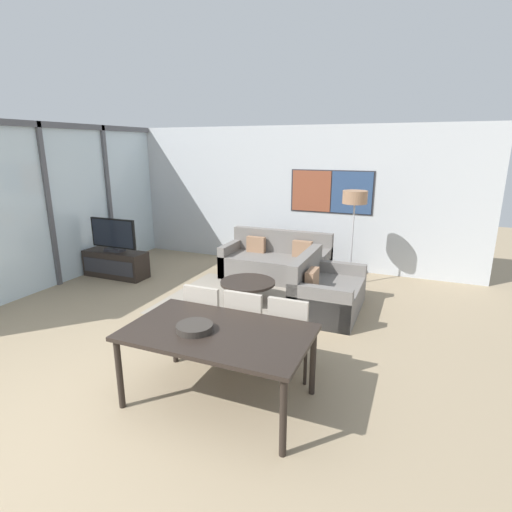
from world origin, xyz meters
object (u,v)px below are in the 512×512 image
at_px(dining_chair_centre, 248,323).
at_px(floor_lamp, 355,203).
at_px(sofa_side, 323,293).
at_px(dining_table, 218,337).
at_px(dining_chair_right, 291,331).
at_px(coffee_table, 248,286).
at_px(fruit_bowl, 195,327).
at_px(sofa_main, 277,263).
at_px(television, 113,235).
at_px(dining_chair_left, 208,316).
at_px(tv_console, 116,264).

relative_size(dining_chair_centre, floor_lamp, 0.55).
relative_size(sofa_side, dining_table, 0.80).
bearing_deg(dining_table, dining_chair_right, 54.55).
relative_size(coffee_table, dining_table, 0.50).
bearing_deg(fruit_bowl, sofa_main, 98.49).
xyz_separation_m(sofa_side, dining_chair_centre, (-0.41, -1.87, 0.24)).
xyz_separation_m(sofa_side, fruit_bowl, (-0.61, -2.66, 0.50)).
height_order(television, fruit_bowl, television).
distance_m(television, fruit_bowl, 4.39).
xyz_separation_m(dining_chair_left, floor_lamp, (1.08, 3.21, 0.95)).
xyz_separation_m(tv_console, dining_chair_centre, (3.60, -1.97, 0.27)).
bearing_deg(dining_chair_right, sofa_side, 92.58).
bearing_deg(dining_chair_centre, floor_lamp, 79.63).
xyz_separation_m(coffee_table, floor_lamp, (1.36, 1.44, 1.22)).
distance_m(dining_chair_left, floor_lamp, 3.52).
xyz_separation_m(dining_table, dining_chair_centre, (-0.00, 0.70, -0.16)).
xyz_separation_m(dining_table, dining_chair_left, (-0.50, 0.68, -0.16)).
xyz_separation_m(tv_console, sofa_main, (2.83, 1.15, 0.03)).
distance_m(sofa_main, dining_chair_centre, 3.23).
relative_size(sofa_main, coffee_table, 2.26).
distance_m(tv_console, dining_chair_centre, 4.12).
height_order(sofa_main, coffee_table, sofa_main).
bearing_deg(floor_lamp, tv_console, -163.70).
bearing_deg(dining_chair_right, coffee_table, 125.92).
bearing_deg(dining_chair_left, fruit_bowl, -68.48).
distance_m(dining_chair_right, floor_lamp, 3.34).
bearing_deg(dining_chair_right, sofa_main, 112.22).
relative_size(sofa_main, dining_chair_left, 2.14).
xyz_separation_m(dining_chair_left, dining_chair_centre, (0.50, 0.01, 0.00)).
xyz_separation_m(coffee_table, dining_chair_left, (0.28, -1.78, 0.26)).
distance_m(television, coffee_table, 2.89).
xyz_separation_m(coffee_table, dining_chair_centre, (0.78, -1.76, 0.26)).
bearing_deg(dining_table, floor_lamp, 81.46).
height_order(dining_chair_right, floor_lamp, floor_lamp).
xyz_separation_m(tv_console, sofa_side, (4.02, -0.10, 0.03)).
distance_m(tv_console, coffee_table, 2.84).
bearing_deg(dining_chair_centre, sofa_side, 77.50).
bearing_deg(dining_chair_left, dining_chair_right, 0.90).
distance_m(sofa_side, coffee_table, 1.20).
xyz_separation_m(dining_table, fruit_bowl, (-0.19, -0.09, 0.10)).
height_order(dining_chair_centre, fruit_bowl, dining_chair_centre).
distance_m(television, floor_lamp, 4.42).
bearing_deg(dining_chair_left, dining_table, -53.94).
distance_m(dining_table, floor_lamp, 4.02).
relative_size(tv_console, dining_chair_right, 1.35).
height_order(coffee_table, dining_chair_centre, dining_chair_centre).
height_order(television, dining_chair_right, television).
bearing_deg(sofa_side, dining_table, 170.84).
bearing_deg(floor_lamp, dining_chair_right, -91.56).
bearing_deg(fruit_bowl, dining_chair_left, 111.52).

